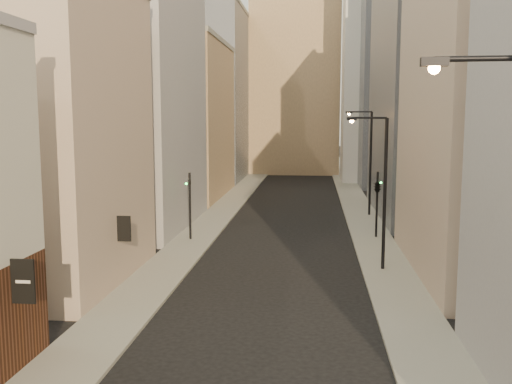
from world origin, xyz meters
name	(u,v)px	position (x,y,z in m)	size (l,w,h in m)	color
sidewalk_left	(230,203)	(-6.50, 55.00, 0.07)	(3.00, 140.00, 0.15)	gray
sidewalk_right	(356,205)	(6.50, 55.00, 0.07)	(3.00, 140.00, 0.15)	gray
left_bldg_beige	(48,135)	(-12.00, 26.00, 8.00)	(8.00, 12.00, 16.00)	tan
left_bldg_grey	(139,104)	(-12.00, 42.00, 10.00)	(8.00, 16.00, 20.00)	#98979C
left_bldg_tan	(188,121)	(-12.00, 60.00, 8.50)	(8.00, 18.00, 17.00)	#9B7E5D
left_bldg_wingrid	(217,96)	(-12.00, 80.00, 12.00)	(8.00, 20.00, 24.00)	gray
right_bldg_beige	(493,98)	(12.00, 30.00, 10.00)	(8.00, 16.00, 20.00)	tan
right_bldg_wingrid	(426,72)	(12.00, 50.00, 13.00)	(8.00, 20.00, 26.00)	gray
clock_tower	(296,64)	(-1.00, 92.00, 17.63)	(14.00, 14.00, 44.90)	#9B7E5D
white_tower	(373,46)	(10.00, 78.00, 18.61)	(8.00, 8.00, 41.50)	silver
streetlamp_mid	(381,184)	(5.99, 29.84, 5.12)	(2.35, 0.24, 8.97)	black
streetlamp_far	(368,157)	(6.98, 48.81, 5.43)	(2.37, 1.07, 9.50)	black
traffic_light_left	(190,193)	(-6.75, 36.76, 3.53)	(0.57, 0.48, 5.00)	black
traffic_light_right	(377,187)	(6.79, 38.90, 3.90)	(0.73, 0.73, 5.00)	black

